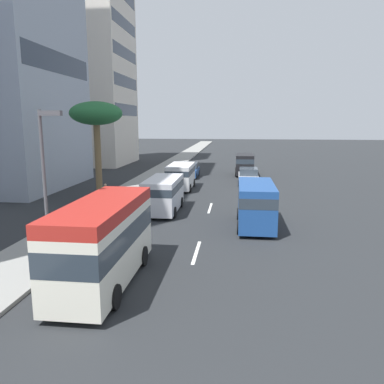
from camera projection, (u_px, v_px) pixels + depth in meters
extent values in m
plane|color=#26282B|center=(216.00, 188.00, 34.92)|extent=(198.00, 198.00, 0.00)
cube|color=gray|center=(140.00, 186.00, 35.74)|extent=(162.00, 3.50, 0.15)
cube|color=silver|center=(196.00, 252.00, 17.80)|extent=(3.20, 0.16, 0.01)
cube|color=silver|center=(210.00, 208.00, 26.88)|extent=(3.20, 0.16, 0.01)
cube|color=#1E478C|center=(256.00, 204.00, 21.88)|extent=(5.22, 2.01, 2.37)
cube|color=#2D3842|center=(256.00, 195.00, 21.78)|extent=(5.23, 2.01, 0.57)
cylinder|color=black|center=(239.00, 214.00, 23.70)|extent=(0.72, 0.24, 0.72)
cylinder|color=black|center=(270.00, 215.00, 23.49)|extent=(0.72, 0.24, 0.72)
cylinder|color=black|center=(239.00, 228.00, 20.65)|extent=(0.72, 0.24, 0.72)
cylinder|color=black|center=(275.00, 229.00, 20.43)|extent=(0.72, 0.24, 0.72)
cube|color=silver|center=(248.00, 178.00, 36.97)|extent=(4.26, 1.88, 0.80)
cube|color=#38424C|center=(248.00, 171.00, 36.62)|extent=(2.34, 1.73, 0.65)
cylinder|color=black|center=(239.00, 179.00, 38.40)|extent=(0.64, 0.22, 0.64)
cylinder|color=black|center=(256.00, 179.00, 38.20)|extent=(0.64, 0.22, 0.64)
cylinder|color=black|center=(239.00, 183.00, 35.82)|extent=(0.64, 0.22, 0.64)
cylinder|color=black|center=(258.00, 183.00, 35.63)|extent=(0.64, 0.22, 0.64)
cube|color=white|center=(181.00, 176.00, 34.24)|extent=(4.93, 2.06, 2.07)
cube|color=#2D3842|center=(181.00, 171.00, 34.16)|extent=(4.94, 2.07, 0.50)
cylinder|color=black|center=(190.00, 188.00, 32.85)|extent=(0.72, 0.24, 0.72)
cylinder|color=black|center=(167.00, 188.00, 33.07)|extent=(0.72, 0.24, 0.72)
cylinder|color=black|center=(193.00, 183.00, 35.73)|extent=(0.72, 0.24, 0.72)
cylinder|color=black|center=(173.00, 182.00, 35.96)|extent=(0.72, 0.24, 0.72)
cube|color=silver|center=(104.00, 246.00, 14.16)|extent=(6.63, 2.10, 2.48)
cube|color=#B2261E|center=(102.00, 208.00, 13.89)|extent=(6.63, 2.10, 0.47)
cube|color=#28333D|center=(103.00, 234.00, 14.08)|extent=(6.64, 2.11, 0.83)
cylinder|color=black|center=(114.00, 297.00, 12.37)|extent=(0.84, 0.26, 0.84)
cylinder|color=black|center=(57.00, 294.00, 12.60)|extent=(0.84, 0.26, 0.84)
cylinder|color=black|center=(143.00, 256.00, 16.12)|extent=(0.84, 0.26, 0.84)
cylinder|color=black|center=(98.00, 254.00, 16.35)|extent=(0.84, 0.26, 0.84)
cube|color=black|center=(245.00, 164.00, 43.19)|extent=(4.75, 1.97, 2.20)
cube|color=#2D3842|center=(245.00, 160.00, 43.10)|extent=(4.76, 1.97, 0.53)
cylinder|color=black|center=(236.00, 170.00, 44.86)|extent=(0.72, 0.24, 0.72)
cylinder|color=black|center=(252.00, 171.00, 44.65)|extent=(0.72, 0.24, 0.72)
cylinder|color=black|center=(236.00, 174.00, 42.08)|extent=(0.72, 0.24, 0.72)
cylinder|color=black|center=(253.00, 174.00, 41.86)|extent=(0.72, 0.24, 0.72)
cube|color=#1E478C|center=(190.00, 172.00, 41.71)|extent=(4.20, 1.82, 0.78)
cube|color=#38424C|center=(190.00, 165.00, 41.78)|extent=(2.31, 1.67, 0.64)
cylinder|color=black|center=(196.00, 176.00, 40.39)|extent=(0.64, 0.22, 0.64)
cylinder|color=black|center=(181.00, 176.00, 40.58)|extent=(0.64, 0.22, 0.64)
cylinder|color=black|center=(198.00, 173.00, 42.93)|extent=(0.64, 0.22, 0.64)
cylinder|color=black|center=(184.00, 173.00, 43.12)|extent=(0.64, 0.22, 0.64)
cube|color=silver|center=(163.00, 194.00, 25.55)|extent=(5.11, 2.03, 2.13)
cube|color=#2D3842|center=(163.00, 187.00, 25.47)|extent=(5.12, 2.04, 0.51)
cylinder|color=black|center=(174.00, 212.00, 24.11)|extent=(0.72, 0.24, 0.72)
cylinder|color=black|center=(144.00, 211.00, 24.34)|extent=(0.72, 0.24, 0.72)
cylinder|color=black|center=(181.00, 202.00, 27.10)|extent=(0.72, 0.24, 0.72)
cylinder|color=black|center=(155.00, 202.00, 27.33)|extent=(0.72, 0.24, 0.72)
cylinder|color=#333338|center=(105.00, 200.00, 27.07)|extent=(0.14, 0.14, 0.76)
cylinder|color=#333338|center=(106.00, 200.00, 27.23)|extent=(0.14, 0.14, 0.76)
cube|color=#4C8C66|center=(105.00, 191.00, 27.03)|extent=(0.29, 0.36, 0.60)
sphere|color=tan|center=(105.00, 185.00, 26.95)|extent=(0.21, 0.21, 0.21)
cylinder|color=brown|center=(98.00, 162.00, 28.20)|extent=(0.48, 0.48, 5.96)
ellipsoid|color=#236033|center=(96.00, 113.00, 27.55)|extent=(3.82, 3.82, 1.72)
cylinder|color=#4C4C51|center=(45.00, 190.00, 15.29)|extent=(0.14, 0.14, 6.41)
cube|color=#4C4C51|center=(50.00, 113.00, 14.68)|extent=(0.24, 0.90, 0.20)
cube|color=#2D3847|center=(59.00, 63.00, 32.95)|extent=(12.16, 0.08, 1.85)
cube|color=silver|center=(89.00, 49.00, 52.52)|extent=(11.85, 10.27, 32.01)
cube|color=#2D3847|center=(127.00, 110.00, 53.47)|extent=(10.91, 0.08, 1.60)
cube|color=#2D3847|center=(126.00, 82.00, 52.76)|extent=(10.91, 0.08, 1.60)
cube|color=#2D3847|center=(125.00, 53.00, 52.05)|extent=(10.91, 0.08, 1.60)
cube|color=#2D3847|center=(124.00, 24.00, 51.34)|extent=(10.91, 0.08, 1.60)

